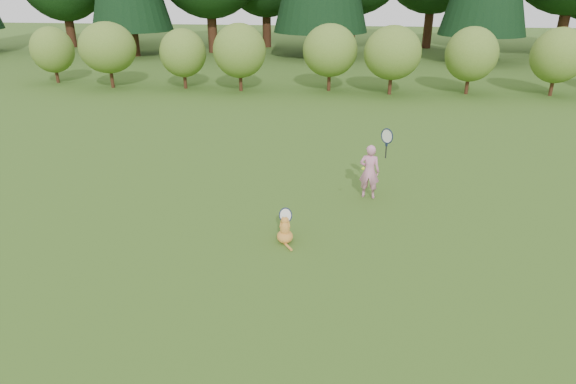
# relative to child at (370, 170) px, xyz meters

# --- Properties ---
(ground) EXTENTS (100.00, 100.00, 0.00)m
(ground) POSITION_rel_child_xyz_m (-1.64, -2.39, -0.58)
(ground) COLOR #2E5618
(ground) RESTS_ON ground
(shrub_row) EXTENTS (28.00, 3.00, 2.80)m
(shrub_row) POSITION_rel_child_xyz_m (-1.64, 10.61, 0.82)
(shrub_row) COLOR #517023
(shrub_row) RESTS_ON ground
(child) EXTENTS (0.62, 0.39, 1.66)m
(child) POSITION_rel_child_xyz_m (0.00, 0.00, 0.00)
(child) COLOR pink
(child) RESTS_ON ground
(cat) EXTENTS (0.36, 0.68, 0.61)m
(cat) POSITION_rel_child_xyz_m (-1.42, -2.06, -0.34)
(cat) COLOR orange
(cat) RESTS_ON ground
(tennis_ball) EXTENTS (0.06, 0.06, 0.06)m
(tennis_ball) POSITION_rel_child_xyz_m (-0.17, -1.17, 0.46)
(tennis_ball) COLOR #B7D819
(tennis_ball) RESTS_ON ground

